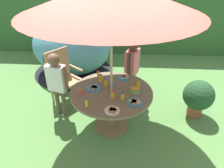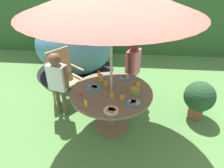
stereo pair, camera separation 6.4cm
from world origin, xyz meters
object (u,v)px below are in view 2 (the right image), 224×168
object	(u,v)px
potted_plant	(199,98)
juice_bottle_front_edge	(101,78)
child_in_pink_shirt	(133,63)
juice_bottle_back_edge	(112,95)
wooden_chair	(64,73)
plate_center_back	(124,78)
garden_table	(111,100)
plate_near_right	(111,110)
juice_bottle_near_left	(99,74)
juice_bottle_mid_right	(122,96)
juice_bottle_mid_left	(138,84)
cup_far	(112,84)
plate_far_right	(133,102)
snack_bowl	(135,90)
plate_center_front	(94,87)
juice_bottle_spot_a	(86,102)
cup_near	(80,92)
dome_tent	(73,46)
juice_bottle_far_left	(106,83)
child_in_white_shirt	(57,77)

from	to	relation	value
potted_plant	juice_bottle_front_edge	distance (m)	1.74
child_in_pink_shirt	potted_plant	bearing A→B (deg)	90.44
child_in_pink_shirt	juice_bottle_back_edge	bearing A→B (deg)	4.77
wooden_chair	plate_center_back	bearing A→B (deg)	-69.30
garden_table	plate_near_right	bearing A→B (deg)	-84.65
juice_bottle_near_left	juice_bottle_mid_right	xyz separation A→B (m)	(0.43, -0.62, -0.01)
plate_center_back	juice_bottle_mid_left	xyz separation A→B (m)	(0.23, -0.26, 0.05)
juice_bottle_near_left	potted_plant	bearing A→B (deg)	-1.51
cup_far	plate_far_right	bearing A→B (deg)	-51.73
juice_bottle_back_edge	snack_bowl	bearing A→B (deg)	27.47
juice_bottle_mid_left	plate_near_right	bearing A→B (deg)	-120.43
plate_center_back	plate_center_front	world-z (taller)	same
wooden_chair	child_in_pink_shirt	distance (m)	1.37
snack_bowl	plate_near_right	size ratio (longest dim) A/B	0.78
juice_bottle_mid_left	juice_bottle_spot_a	xyz separation A→B (m)	(-0.73, -0.56, 0.00)
cup_near	dome_tent	bearing A→B (deg)	107.51
dome_tent	plate_center_front	xyz separation A→B (m)	(0.84, -1.91, 0.06)
cup_near	plate_center_front	bearing A→B (deg)	43.45
plate_far_right	cup_near	bearing A→B (deg)	167.85
plate_center_back	plate_near_right	size ratio (longest dim) A/B	0.97
plate_far_right	juice_bottle_back_edge	size ratio (longest dim) A/B	1.84
plate_near_right	cup_near	world-z (taller)	cup_near
cup_far	potted_plant	bearing A→B (deg)	8.58
garden_table	dome_tent	xyz separation A→B (m)	(-1.12, 1.97, 0.11)
plate_far_right	plate_near_right	xyz separation A→B (m)	(-0.30, -0.20, -0.00)
plate_center_front	juice_bottle_mid_left	xyz separation A→B (m)	(0.69, 0.09, 0.05)
juice_bottle_far_left	juice_bottle_spot_a	distance (m)	0.60
garden_table	juice_bottle_front_edge	bearing A→B (deg)	124.66
juice_bottle_back_edge	child_in_white_shirt	bearing A→B (deg)	155.87
wooden_chair	juice_bottle_spot_a	xyz separation A→B (m)	(0.69, -1.18, 0.21)
dome_tent	juice_bottle_spot_a	size ratio (longest dim) A/B	18.23
plate_near_right	juice_bottle_far_left	size ratio (longest dim) A/B	1.68
juice_bottle_near_left	juice_bottle_back_edge	bearing A→B (deg)	-64.88
juice_bottle_far_left	plate_far_right	bearing A→B (deg)	-44.63
wooden_chair	dome_tent	bearing A→B (deg)	42.33
potted_plant	cup_far	xyz separation A→B (m)	(-1.51, -0.23, 0.34)
child_in_pink_shirt	dome_tent	bearing A→B (deg)	-106.22
plate_far_right	juice_bottle_spot_a	bearing A→B (deg)	-169.28
child_in_white_shirt	juice_bottle_far_left	world-z (taller)	child_in_white_shirt
plate_center_front	juice_bottle_far_left	size ratio (longest dim) A/B	1.92
child_in_pink_shirt	cup_near	world-z (taller)	child_in_pink_shirt
wooden_chair	plate_center_back	size ratio (longest dim) A/B	5.15
plate_near_right	juice_bottle_spot_a	world-z (taller)	juice_bottle_spot_a
wooden_chair	plate_near_right	bearing A→B (deg)	-102.57
child_in_pink_shirt	plate_center_back	bearing A→B (deg)	2.55
juice_bottle_front_edge	juice_bottle_back_edge	world-z (taller)	juice_bottle_front_edge
dome_tent	child_in_white_shirt	size ratio (longest dim) A/B	2.01
child_in_pink_shirt	juice_bottle_far_left	world-z (taller)	child_in_pink_shirt
child_in_pink_shirt	child_in_white_shirt	xyz separation A→B (m)	(-1.27, -0.58, -0.05)
wooden_chair	juice_bottle_mid_right	distance (m)	1.54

